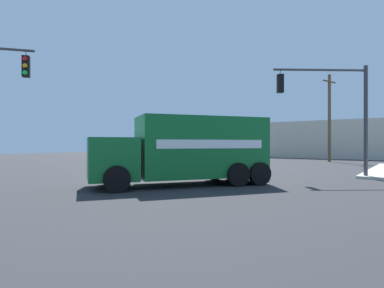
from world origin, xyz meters
TOP-DOWN VIEW (x-y plane):
  - ground_plane at (0.00, 0.00)m, footprint 100.00×100.00m
  - delivery_truck at (1.23, -0.12)m, footprint 6.40×7.71m
  - traffic_light_secondary at (5.97, 6.44)m, footprint 3.96×3.17m
  - utility_pole at (2.26, 22.40)m, footprint 0.78×2.13m
  - building_backdrop at (1.05, 31.31)m, footprint 17.07×6.00m

SIDE VIEW (x-z plane):
  - ground_plane at x=0.00m, z-range 0.00..0.00m
  - delivery_truck at x=1.23m, z-range 0.05..3.02m
  - building_backdrop at x=1.05m, z-range 0.00..4.63m
  - traffic_light_secondary at x=5.97m, z-range 1.10..6.85m
  - utility_pole at x=2.26m, z-range 0.14..8.90m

